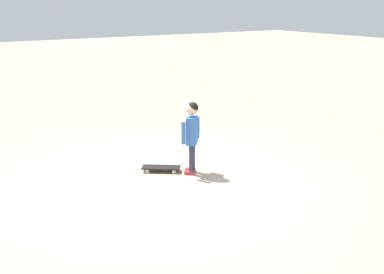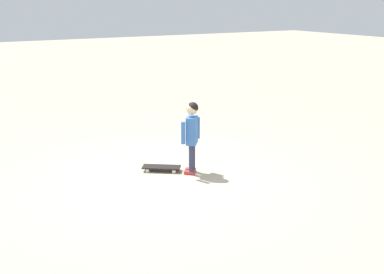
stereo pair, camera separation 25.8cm
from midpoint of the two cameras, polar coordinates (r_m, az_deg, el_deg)
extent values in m
plane|color=tan|center=(6.67, -2.14, -5.05)|extent=(50.00, 50.00, 0.00)
cylinder|color=#2D3351|center=(6.73, 1.02, -2.67)|extent=(0.08, 0.08, 0.42)
cube|color=#B73333|center=(6.81, 0.76, -4.37)|extent=(0.16, 0.17, 0.05)
cylinder|color=#2D3351|center=(6.83, 1.16, -2.37)|extent=(0.08, 0.08, 0.42)
cube|color=#B73333|center=(6.91, 0.90, -4.05)|extent=(0.16, 0.17, 0.05)
cube|color=#386BB7|center=(6.66, 1.11, 0.82)|extent=(0.27, 0.26, 0.40)
cylinder|color=#386BB7|center=(6.53, 0.03, 0.50)|extent=(0.06, 0.06, 0.32)
cylinder|color=#386BB7|center=(6.80, 1.81, 1.14)|extent=(0.06, 0.06, 0.32)
sphere|color=beige|center=(6.58, 1.12, 3.46)|extent=(0.17, 0.17, 0.17)
sphere|color=black|center=(6.58, 1.21, 3.59)|extent=(0.16, 0.16, 0.16)
cube|color=black|center=(6.92, -2.69, -3.68)|extent=(0.48, 0.57, 0.02)
cube|color=#B7B7BC|center=(6.95, -4.29, -3.73)|extent=(0.11, 0.09, 0.02)
cube|color=#B7B7BC|center=(6.90, -1.06, -3.84)|extent=(0.11, 0.09, 0.02)
cylinder|color=beige|center=(6.89, -4.39, -4.12)|extent=(0.06, 0.06, 0.06)
cylinder|color=beige|center=(7.03, -4.19, -3.70)|extent=(0.06, 0.06, 0.06)
cylinder|color=beige|center=(6.84, -1.13, -4.24)|extent=(0.06, 0.06, 0.06)
cylinder|color=beige|center=(6.98, -0.99, -3.81)|extent=(0.06, 0.06, 0.06)
camera|label=1|loc=(0.13, -88.89, 0.32)|focal=43.69mm
camera|label=2|loc=(0.13, 91.11, -0.32)|focal=43.69mm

